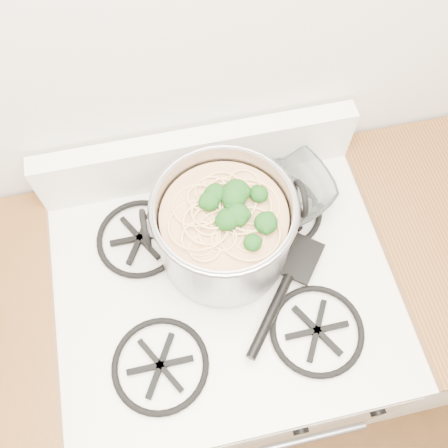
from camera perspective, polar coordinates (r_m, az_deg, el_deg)
gas_range at (r=1.58m, az=0.07°, el=-12.80°), size 0.76×0.66×0.92m
counter_left at (r=1.61m, az=-18.49°, el=-15.59°), size 0.25×0.65×0.92m
stock_pot at (r=1.06m, az=0.00°, el=-0.51°), size 0.33×0.30×0.20m
spatula at (r=1.14m, az=8.51°, el=-3.61°), size 0.42×0.42×0.02m
glass_bowl at (r=1.21m, az=6.12°, el=3.66°), size 0.12×0.12×0.02m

